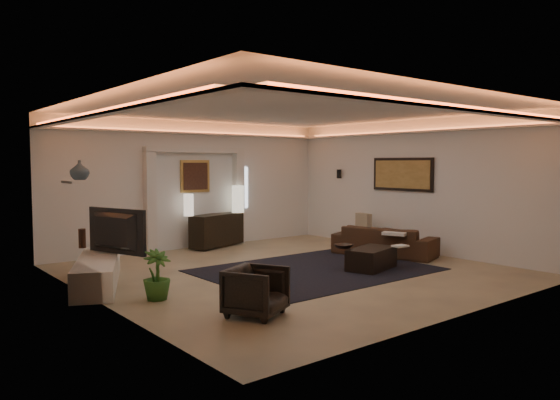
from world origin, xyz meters
TOP-DOWN VIEW (x-y plane):
  - floor at (0.00, 0.00)m, footprint 7.00×7.00m
  - ceiling at (0.00, 0.00)m, footprint 7.00×7.00m
  - wall_back at (0.00, 3.50)m, footprint 7.00×0.00m
  - wall_front at (0.00, -3.50)m, footprint 7.00×0.00m
  - wall_left at (-3.50, 0.00)m, footprint 0.00×7.00m
  - wall_right at (3.50, 0.00)m, footprint 0.00×7.00m
  - cove_soffit at (0.00, 0.00)m, footprint 7.00×7.00m
  - daylight_slit at (1.35, 3.48)m, footprint 0.25×0.03m
  - area_rug at (0.40, -0.20)m, footprint 4.00×3.00m
  - pilaster_left at (-1.15, 3.40)m, footprint 0.22×0.20m
  - pilaster_right at (1.15, 3.40)m, footprint 0.22×0.20m
  - alcove_header at (0.00, 3.40)m, footprint 2.52×0.20m
  - painting_frame at (0.00, 3.47)m, footprint 0.74×0.04m
  - painting_canvas at (0.00, 3.44)m, footprint 0.62×0.02m
  - art_panel_frame at (3.47, 0.30)m, footprint 0.04×1.64m
  - art_panel_gold at (3.44, 0.30)m, footprint 0.02×1.50m
  - wall_sconce at (3.38, 2.20)m, footprint 0.12×0.12m
  - wall_niche at (-3.44, 1.40)m, footprint 0.10×0.55m
  - console at (0.44, 3.25)m, footprint 1.55×0.93m
  - lamp_left at (-0.30, 3.25)m, footprint 0.29×0.29m
  - lamp_right at (1.03, 3.25)m, footprint 0.31×0.31m
  - media_ledge at (-3.15, 1.06)m, footprint 1.50×2.40m
  - tv at (-2.85, 1.25)m, footprint 1.30×0.59m
  - figurine at (-2.99, 2.24)m, footprint 0.13×0.13m
  - ginger_jar at (-3.15, 1.80)m, footprint 0.36×0.36m
  - plant at (-2.79, -0.32)m, footprint 0.45×0.45m
  - sofa at (2.57, 0.03)m, footprint 2.27×1.46m
  - throw_blanket at (2.39, -0.45)m, footprint 0.68×0.62m
  - throw_pillow at (3.15, 1.16)m, footprint 0.21×0.47m
  - coffee_table at (1.24, -0.79)m, footprint 1.15×0.83m
  - bowl at (0.80, -0.51)m, footprint 0.33×0.33m
  - magazine at (1.76, -1.03)m, footprint 0.30×0.23m
  - armchair at (-2.16, -1.86)m, footprint 0.91×0.92m

SIDE VIEW (x-z plane):
  - floor at x=0.00m, z-range 0.00..0.00m
  - area_rug at x=0.40m, z-range 0.00..0.01m
  - coffee_table at x=1.24m, z-range 0.01..0.40m
  - media_ledge at x=-3.15m, z-range 0.00..0.45m
  - sofa at x=2.57m, z-range 0.00..0.62m
  - armchair at x=-2.16m, z-range 0.00..0.63m
  - plant at x=-2.79m, z-range 0.00..0.72m
  - console at x=0.44m, z-range 0.03..0.77m
  - magazine at x=1.76m, z-range 0.41..0.44m
  - bowl at x=0.80m, z-range 0.41..0.49m
  - throw_blanket at x=2.39m, z-range 0.52..0.58m
  - throw_pillow at x=3.15m, z-range 0.32..0.78m
  - figurine at x=-2.99m, z-range 0.47..0.81m
  - tv at x=-2.85m, z-range 0.45..1.21m
  - lamp_left at x=-0.30m, z-range 0.84..1.34m
  - lamp_right at x=1.03m, z-range 0.77..1.41m
  - pilaster_left at x=-1.15m, z-range 0.00..2.20m
  - pilaster_right at x=1.15m, z-range 0.00..2.20m
  - daylight_slit at x=1.35m, z-range 0.85..1.85m
  - wall_back at x=0.00m, z-range -2.05..4.95m
  - wall_front at x=0.00m, z-range -2.05..4.95m
  - wall_left at x=-3.50m, z-range -2.05..4.95m
  - wall_right at x=3.50m, z-range -2.05..4.95m
  - painting_frame at x=0.00m, z-range 1.28..2.02m
  - painting_canvas at x=0.00m, z-range 1.34..1.96m
  - wall_niche at x=-3.44m, z-range 1.63..1.67m
  - wall_sconce at x=3.38m, z-range 1.57..1.79m
  - art_panel_gold at x=3.44m, z-range 1.39..2.01m
  - art_panel_frame at x=3.47m, z-range 1.33..2.07m
  - ginger_jar at x=-3.15m, z-range 1.67..2.00m
  - alcove_header at x=0.00m, z-range 2.19..2.31m
  - cove_soffit at x=0.00m, z-range 2.60..2.64m
  - ceiling at x=0.00m, z-range 2.90..2.90m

